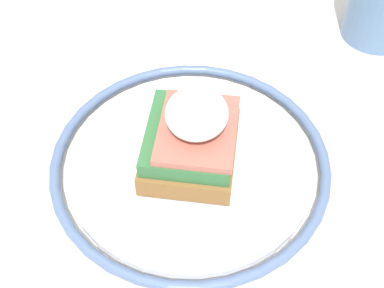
{
  "coord_description": "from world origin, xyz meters",
  "views": [
    {
      "loc": [
        0.27,
        0.04,
        1.15
      ],
      "look_at": [
        -0.03,
        0.0,
        0.78
      ],
      "focal_mm": 50.0,
      "sensor_mm": 36.0,
      "label": 1
    }
  ],
  "objects_px": {
    "cup": "(384,1)",
    "fork": "(219,55)",
    "plate": "(192,163)",
    "sandwich": "(193,136)"
  },
  "relations": [
    {
      "from": "sandwich",
      "to": "cup",
      "type": "xyz_separation_m",
      "value": [
        -0.23,
        0.19,
        -0.0
      ]
    },
    {
      "from": "fork",
      "to": "plate",
      "type": "bearing_deg",
      "value": -3.12
    },
    {
      "from": "plate",
      "to": "cup",
      "type": "height_order",
      "value": "cup"
    },
    {
      "from": "fork",
      "to": "cup",
      "type": "xyz_separation_m",
      "value": [
        -0.06,
        0.18,
        0.04
      ]
    },
    {
      "from": "plate",
      "to": "fork",
      "type": "height_order",
      "value": "plate"
    },
    {
      "from": "cup",
      "to": "fork",
      "type": "bearing_deg",
      "value": -70.14
    },
    {
      "from": "fork",
      "to": "sandwich",
      "type": "bearing_deg",
      "value": -2.7
    },
    {
      "from": "plate",
      "to": "fork",
      "type": "relative_size",
      "value": 1.68
    },
    {
      "from": "plate",
      "to": "cup",
      "type": "xyz_separation_m",
      "value": [
        -0.23,
        0.19,
        0.04
      ]
    },
    {
      "from": "sandwich",
      "to": "plate",
      "type": "bearing_deg",
      "value": -80.46
    }
  ]
}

